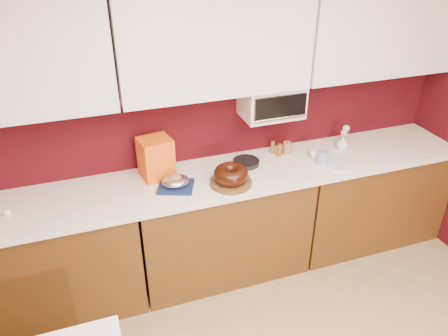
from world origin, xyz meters
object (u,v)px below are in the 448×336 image
object	(u,v)px
pandoro_box	(156,158)
toaster_oven	(271,100)
blue_jar	(322,157)
flower_vase	(343,142)
coffee_mug	(316,153)
bundt_cake	(231,175)
foil_ham_nest	(176,181)

from	to	relation	value
pandoro_box	toaster_oven	bearing A→B (deg)	-9.18
blue_jar	flower_vase	distance (m)	0.32
coffee_mug	flower_vase	xyz separation A→B (m)	(0.29, 0.08, 0.01)
bundt_cake	pandoro_box	world-z (taller)	pandoro_box
toaster_oven	foil_ham_nest	distance (m)	0.94
flower_vase	toaster_oven	bearing A→B (deg)	172.86
foil_ham_nest	pandoro_box	size ratio (longest dim) A/B	0.64
bundt_cake	foil_ham_nest	distance (m)	0.39
bundt_cake	flower_vase	world-z (taller)	bundt_cake
blue_jar	coffee_mug	bearing A→B (deg)	93.49
foil_ham_nest	flower_vase	size ratio (longest dim) A/B	1.64
blue_jar	flower_vase	xyz separation A→B (m)	(0.28, 0.16, 0.01)
bundt_cake	pandoro_box	bearing A→B (deg)	148.95
foil_ham_nest	blue_jar	bearing A→B (deg)	-0.84
bundt_cake	pandoro_box	size ratio (longest dim) A/B	0.83
toaster_oven	bundt_cake	size ratio (longest dim) A/B	1.78
blue_jar	flower_vase	bearing A→B (deg)	29.09
toaster_oven	foil_ham_nest	bearing A→B (deg)	-164.86
flower_vase	blue_jar	bearing A→B (deg)	-150.91
bundt_cake	coffee_mug	xyz separation A→B (m)	(0.77, 0.15, -0.04)
pandoro_box	flower_vase	distance (m)	1.54
coffee_mug	flower_vase	bearing A→B (deg)	15.01
toaster_oven	coffee_mug	xyz separation A→B (m)	(0.34, -0.16, -0.43)
coffee_mug	foil_ham_nest	bearing A→B (deg)	-176.84
pandoro_box	coffee_mug	xyz separation A→B (m)	(1.24, -0.14, -0.11)
bundt_cake	flower_vase	size ratio (longest dim) A/B	2.14
blue_jar	toaster_oven	bearing A→B (deg)	145.60
foil_ham_nest	flower_vase	xyz separation A→B (m)	(1.44, 0.14, 0.00)
foil_ham_nest	blue_jar	world-z (taller)	blue_jar
toaster_oven	flower_vase	bearing A→B (deg)	-7.14
flower_vase	foil_ham_nest	bearing A→B (deg)	-174.42
blue_jar	flower_vase	world-z (taller)	flower_vase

